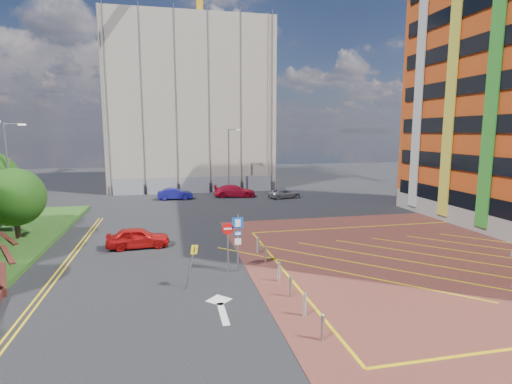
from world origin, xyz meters
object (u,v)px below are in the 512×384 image
object	(u,v)px
tree_c	(15,197)
car_blue_back	(175,194)
lamp_left_far	(9,173)
car_red_left	(138,238)
car_silver_back	(284,193)
lamp_back	(229,159)
sign_cluster	(234,237)
warning_sign	(192,261)
car_red_back	(234,191)

from	to	relation	value
tree_c	car_blue_back	size ratio (longest dim) A/B	1.25
lamp_left_far	car_red_left	world-z (taller)	lamp_left_far
car_silver_back	car_blue_back	bearing A→B (deg)	68.33
car_blue_back	car_red_left	bearing A→B (deg)	171.92
lamp_back	car_silver_back	world-z (taller)	lamp_back
lamp_back	lamp_left_far	bearing A→B (deg)	-139.14
car_silver_back	car_red_left	bearing A→B (deg)	124.44
sign_cluster	car_blue_back	distance (m)	24.86
car_blue_back	car_silver_back	bearing A→B (deg)	-97.38
car_blue_back	car_silver_back	world-z (taller)	car_blue_back
tree_c	car_blue_back	distance (m)	19.29
warning_sign	car_blue_back	xyz separation A→B (m)	(-0.39, 26.67, -0.78)
lamp_back	car_silver_back	bearing A→B (deg)	-34.44
sign_cluster	car_red_back	xyz separation A→B (m)	(4.07, 25.05, -1.25)
lamp_left_far	sign_cluster	distance (m)	18.58
lamp_left_far	car_red_back	distance (m)	23.78
lamp_left_far	car_silver_back	xyz separation A→B (m)	(24.32, 12.01, -4.12)
lamp_back	car_red_back	xyz separation A→B (m)	(0.29, -1.96, -3.65)
tree_c	lamp_back	bearing A→B (deg)	45.68
warning_sign	tree_c	bearing A→B (deg)	135.94
sign_cluster	car_silver_back	world-z (taller)	sign_cluster
lamp_left_far	sign_cluster	xyz separation A→B (m)	(14.72, -11.02, -2.71)
lamp_back	car_silver_back	distance (m)	8.03
tree_c	car_red_left	distance (m)	9.19
car_red_back	lamp_back	bearing A→B (deg)	17.61
warning_sign	car_red_back	size ratio (longest dim) A/B	0.46
lamp_back	car_blue_back	distance (m)	7.92
sign_cluster	warning_sign	distance (m)	3.18
car_red_left	tree_c	bearing A→B (deg)	66.30
sign_cluster	tree_c	bearing A→B (deg)	146.84
car_red_left	car_blue_back	size ratio (longest dim) A/B	1.03
lamp_back	warning_sign	xyz separation A→B (m)	(-6.20, -29.01, -2.93)
sign_cluster	warning_sign	world-z (taller)	sign_cluster
car_red_left	car_red_back	world-z (taller)	car_red_back
car_red_left	lamp_left_far	bearing A→B (deg)	57.86
warning_sign	car_silver_back	size ratio (longest dim) A/B	0.58
lamp_back	car_blue_back	size ratio (longest dim) A/B	2.04
warning_sign	car_red_left	world-z (taller)	warning_sign
car_red_left	car_red_back	size ratio (longest dim) A/B	0.83
sign_cluster	warning_sign	xyz separation A→B (m)	(-2.42, -2.00, -0.52)
car_red_back	car_silver_back	world-z (taller)	car_red_back
lamp_left_far	car_red_left	xyz separation A→B (m)	(9.19, -5.14, -3.97)
tree_c	lamp_back	world-z (taller)	lamp_back
car_red_back	car_silver_back	xyz separation A→B (m)	(5.53, -2.03, -0.17)
lamp_left_far	sign_cluster	world-z (taller)	lamp_left_far
lamp_back	car_red_left	world-z (taller)	lamp_back
warning_sign	car_red_back	bearing A→B (deg)	76.51
car_red_left	car_silver_back	size ratio (longest dim) A/B	1.05
lamp_left_far	car_red_back	bearing A→B (deg)	36.76
car_red_left	car_red_back	xyz separation A→B (m)	(9.60, 19.17, 0.02)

